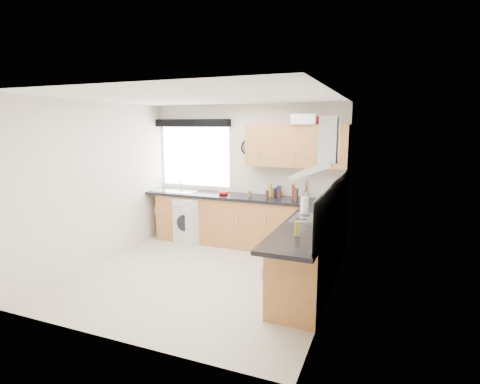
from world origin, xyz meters
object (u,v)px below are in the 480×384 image
at_px(extractor_hood, 322,154).
at_px(upper_cabinets, 296,146).
at_px(washing_machine, 192,219).
at_px(oven, 311,254).

height_order(extractor_hood, upper_cabinets, upper_cabinets).
bearing_deg(extractor_hood, washing_machine, 156.52).
bearing_deg(washing_machine, upper_cabinets, 26.21).
height_order(upper_cabinets, washing_machine, upper_cabinets).
relative_size(extractor_hood, washing_machine, 0.95).
height_order(oven, washing_machine, oven).
height_order(oven, upper_cabinets, upper_cabinets).
bearing_deg(extractor_hood, upper_cabinets, 116.13).
xyz_separation_m(oven, upper_cabinets, (-0.55, 1.32, 1.38)).
bearing_deg(upper_cabinets, extractor_hood, -63.87).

